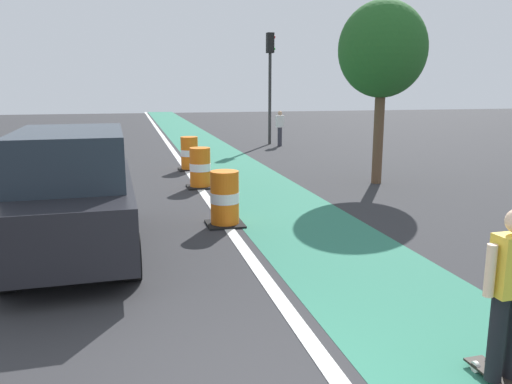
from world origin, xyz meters
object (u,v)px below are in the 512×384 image
traffic_barrel_mid (200,168)px  traffic_barrel_back (189,154)px  traffic_barrel_front (225,199)px  traffic_light_corner (270,69)px  skateboarder_on_lane (510,293)px  street_tree_sidewalk (382,50)px  pedestrian_crossing (280,127)px  parked_suv_nearest (73,193)px

traffic_barrel_mid → traffic_barrel_back: 3.09m
traffic_barrel_front → traffic_light_corner: bearing=71.1°
skateboarder_on_lane → traffic_barrel_back: (-1.33, 13.21, -0.38)m
traffic_barrel_back → street_tree_sidewalk: bearing=-36.8°
traffic_barrel_front → traffic_barrel_mid: (0.06, 3.97, 0.00)m
skateboarder_on_lane → pedestrian_crossing: 19.32m
traffic_light_corner → pedestrian_crossing: (0.22, -0.94, -2.64)m
pedestrian_crossing → street_tree_sidewalk: size_ratio=0.32×
skateboarder_on_lane → traffic_light_corner: bearing=80.7°
parked_suv_nearest → traffic_barrel_front: size_ratio=4.26×
traffic_barrel_back → traffic_barrel_mid: bearing=-91.3°
traffic_barrel_back → traffic_light_corner: bearing=55.6°
skateboarder_on_lane → parked_suv_nearest: (-4.16, 4.96, 0.12)m
traffic_light_corner → pedestrian_crossing: traffic_light_corner is taller
street_tree_sidewalk → pedestrian_crossing: bearing=90.5°
skateboarder_on_lane → street_tree_sidewalk: size_ratio=0.34×
parked_suv_nearest → traffic_light_corner: (7.43, 14.97, 2.47)m
skateboarder_on_lane → pedestrian_crossing: skateboarder_on_lane is taller
traffic_light_corner → street_tree_sidewalk: size_ratio=1.02×
traffic_barrel_back → pedestrian_crossing: size_ratio=0.68×
traffic_barrel_front → pedestrian_crossing: 13.77m
skateboarder_on_lane → traffic_barrel_front: skateboarder_on_lane is taller
street_tree_sidewalk → traffic_barrel_back: bearing=143.2°
skateboarder_on_lane → pedestrian_crossing: bearing=79.6°
parked_suv_nearest → traffic_light_corner: bearing=63.6°
traffic_barrel_front → traffic_barrel_mid: 3.97m
skateboarder_on_lane → traffic_barrel_back: skateboarder_on_lane is taller
traffic_barrel_mid → street_tree_sidewalk: size_ratio=0.22×
traffic_barrel_back → traffic_light_corner: size_ratio=0.21×
pedestrian_crossing → traffic_barrel_mid: bearing=-118.8°
traffic_light_corner → street_tree_sidewalk: traffic_light_corner is taller
traffic_barrel_back → traffic_light_corner: 8.68m
traffic_barrel_back → street_tree_sidewalk: (4.89, -3.66, 3.14)m
parked_suv_nearest → traffic_barrel_back: parked_suv_nearest is taller
traffic_barrel_back → traffic_light_corner: (4.60, 6.73, 2.97)m
traffic_barrel_front → pedestrian_crossing: (4.94, 12.85, 0.33)m
traffic_barrel_mid → traffic_barrel_front: bearing=-90.8°
parked_suv_nearest → pedestrian_crossing: size_ratio=2.89×
parked_suv_nearest → traffic_barrel_front: (2.70, 1.19, -0.50)m
traffic_light_corner → traffic_barrel_mid: bearing=-115.4°
parked_suv_nearest → traffic_barrel_back: (2.83, 8.24, -0.50)m
pedestrian_crossing → traffic_light_corner: bearing=103.0°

